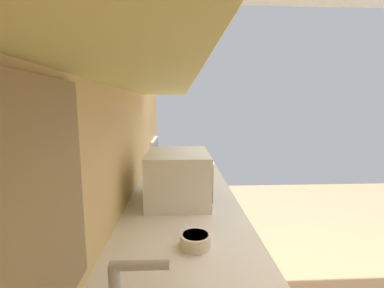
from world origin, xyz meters
The scene contains 7 objects.
wall_back centered at (0.00, 1.67, 1.34)m, with size 3.81×0.12×2.69m, color #EABE79.
upper_cabinets centered at (-0.39, 1.43, 1.81)m, with size 2.01×0.35×0.56m.
window_back_wall centered at (-1.10, 1.60, 1.23)m, with size 0.51×0.02×0.55m.
oven_range centered at (1.37, 1.29, 0.46)m, with size 0.61×0.65×1.06m.
microwave centered at (-0.10, 1.31, 1.03)m, with size 0.44×0.36×0.29m.
bowl centered at (-0.62, 1.25, 0.91)m, with size 0.13×0.13×0.05m.
kettle centered at (0.76, 1.25, 0.96)m, with size 0.19×0.14×0.18m.
Camera 1 is at (-1.59, 1.31, 1.44)m, focal length 24.57 mm.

